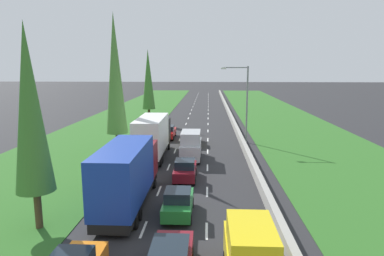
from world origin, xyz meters
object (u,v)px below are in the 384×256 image
object	(u,v)px
poplar_tree_nearest	(30,109)
poplar_tree_third	(148,80)
red_sedan_left_lane	(168,132)
blue_box_truck_left_lane	(128,174)
maroon_hatchback_centre_lane	(185,170)
silver_van_centre_lane	(191,146)
poplar_tree_second	(115,74)
white_box_truck_left_lane	(153,136)
green_hatchback_centre_lane	(178,203)
yellow_sedan_centre_lane	(192,137)
street_light_mast	(244,99)

from	to	relation	value
poplar_tree_nearest	poplar_tree_third	xyz separation A→B (m)	(-0.32, 37.54, 0.24)
red_sedan_left_lane	poplar_tree_third	xyz separation A→B (m)	(-4.59, 12.76, 6.11)
blue_box_truck_left_lane	red_sedan_left_lane	bearing A→B (deg)	90.05
maroon_hatchback_centre_lane	poplar_tree_nearest	world-z (taller)	poplar_tree_nearest
red_sedan_left_lane	silver_van_centre_lane	bearing A→B (deg)	-70.95
red_sedan_left_lane	poplar_tree_third	bearing A→B (deg)	109.79
blue_box_truck_left_lane	poplar_tree_second	bearing A→B (deg)	107.51
poplar_tree_second	red_sedan_left_lane	bearing A→B (deg)	62.26
white_box_truck_left_lane	red_sedan_left_lane	xyz separation A→B (m)	(0.30, 9.57, -1.37)
green_hatchback_centre_lane	poplar_tree_second	xyz separation A→B (m)	(-7.59, 14.75, 7.34)
white_box_truck_left_lane	poplar_tree_third	bearing A→B (deg)	100.87
red_sedan_left_lane	yellow_sedan_centre_lane	xyz separation A→B (m)	(3.26, -3.23, 0.00)
white_box_truck_left_lane	poplar_tree_third	world-z (taller)	poplar_tree_third
red_sedan_left_lane	maroon_hatchback_centre_lane	bearing A→B (deg)	-78.41
green_hatchback_centre_lane	red_sedan_left_lane	world-z (taller)	green_hatchback_centre_lane
blue_box_truck_left_lane	street_light_mast	distance (m)	21.83
poplar_tree_nearest	silver_van_centre_lane	bearing A→B (deg)	62.38
green_hatchback_centre_lane	red_sedan_left_lane	distance (m)	23.05
maroon_hatchback_centre_lane	poplar_tree_nearest	bearing A→B (deg)	-131.34
green_hatchback_centre_lane	blue_box_truck_left_lane	bearing A→B (deg)	159.52
yellow_sedan_centre_lane	poplar_tree_nearest	size ratio (longest dim) A/B	0.40
poplar_tree_nearest	poplar_tree_third	bearing A→B (deg)	90.49
poplar_tree_nearest	poplar_tree_second	xyz separation A→B (m)	(0.03, 16.71, 1.50)
white_box_truck_left_lane	poplar_tree_second	size ratio (longest dim) A/B	0.66
poplar_tree_nearest	street_light_mast	xyz separation A→B (m)	(13.56, 22.74, -1.45)
green_hatchback_centre_lane	poplar_tree_nearest	bearing A→B (deg)	-165.52
poplar_tree_nearest	poplar_tree_third	distance (m)	37.54
red_sedan_left_lane	poplar_tree_third	size ratio (longest dim) A/B	0.38
white_box_truck_left_lane	blue_box_truck_left_lane	bearing A→B (deg)	-88.47
poplar_tree_nearest	poplar_tree_second	size ratio (longest dim) A/B	0.79
poplar_tree_third	poplar_tree_nearest	bearing A→B (deg)	-89.51
poplar_tree_second	street_light_mast	size ratio (longest dim) A/B	1.58
green_hatchback_centre_lane	street_light_mast	bearing A→B (deg)	74.03
silver_van_centre_lane	white_box_truck_left_lane	size ratio (longest dim) A/B	0.52
white_box_truck_left_lane	poplar_tree_second	bearing A→B (deg)	158.97
silver_van_centre_lane	yellow_sedan_centre_lane	size ratio (longest dim) A/B	1.09
poplar_tree_third	poplar_tree_second	bearing A→B (deg)	-89.03
poplar_tree_second	poplar_tree_third	xyz separation A→B (m)	(-0.35, 20.82, -1.26)
blue_box_truck_left_lane	green_hatchback_centre_lane	size ratio (longest dim) A/B	2.41
blue_box_truck_left_lane	poplar_tree_second	size ratio (longest dim) A/B	0.66
street_light_mast	red_sedan_left_lane	bearing A→B (deg)	167.63
green_hatchback_centre_lane	street_light_mast	world-z (taller)	street_light_mast
poplar_tree_second	poplar_tree_third	bearing A→B (deg)	90.97
street_light_mast	green_hatchback_centre_lane	bearing A→B (deg)	-105.97
blue_box_truck_left_lane	yellow_sedan_centre_lane	distance (m)	18.66
silver_van_centre_lane	yellow_sedan_centre_lane	bearing A→B (deg)	91.63
red_sedan_left_lane	white_box_truck_left_lane	bearing A→B (deg)	-91.80
yellow_sedan_centre_lane	maroon_hatchback_centre_lane	bearing A→B (deg)	-89.78
maroon_hatchback_centre_lane	red_sedan_left_lane	bearing A→B (deg)	101.59
green_hatchback_centre_lane	poplar_tree_third	xyz separation A→B (m)	(-7.94, 35.57, 6.09)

